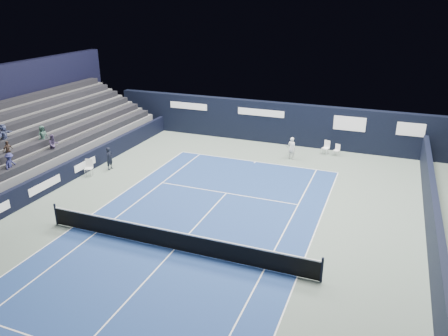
% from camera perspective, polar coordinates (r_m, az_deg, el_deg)
% --- Properties ---
extents(ground, '(48.00, 48.00, 0.00)m').
position_cam_1_polar(ground, '(21.15, -4.01, -7.94)').
color(ground, '#596A5F').
rests_on(ground, ground).
extents(court_surface, '(10.97, 23.77, 0.01)m').
position_cam_1_polar(court_surface, '(19.61, -6.52, -10.56)').
color(court_surface, navy).
rests_on(court_surface, ground).
extents(enclosure_wall_right, '(0.30, 22.00, 1.80)m').
position_cam_1_polar(enclosure_wall_right, '(22.79, 25.50, -5.32)').
color(enclosure_wall_right, black).
rests_on(enclosure_wall_right, ground).
extents(folding_chair_back_a, '(0.55, 0.57, 0.98)m').
position_cam_1_polar(folding_chair_back_a, '(31.61, 13.27, 2.93)').
color(folding_chair_back_a, white).
rests_on(folding_chair_back_a, ground).
extents(folding_chair_back_b, '(0.47, 0.46, 0.83)m').
position_cam_1_polar(folding_chair_back_b, '(31.50, 14.53, 2.40)').
color(folding_chair_back_b, white).
rests_on(folding_chair_back_b, ground).
extents(line_judge_chair, '(0.58, 0.57, 1.04)m').
position_cam_1_polar(line_judge_chair, '(28.29, -17.22, 0.22)').
color(line_judge_chair, white).
rests_on(line_judge_chair, ground).
extents(line_judge, '(0.39, 0.56, 1.47)m').
position_cam_1_polar(line_judge, '(28.90, -14.73, 1.23)').
color(line_judge, black).
rests_on(line_judge, ground).
extents(court_markings, '(11.03, 23.83, 0.00)m').
position_cam_1_polar(court_markings, '(19.61, -6.52, -10.55)').
color(court_markings, white).
rests_on(court_markings, court_surface).
extents(tennis_net, '(12.90, 0.10, 1.10)m').
position_cam_1_polar(tennis_net, '(19.35, -6.59, -9.29)').
color(tennis_net, black).
rests_on(tennis_net, ground).
extents(back_sponsor_wall, '(26.00, 0.63, 3.10)m').
position_cam_1_polar(back_sponsor_wall, '(33.31, 6.60, 5.92)').
color(back_sponsor_wall, black).
rests_on(back_sponsor_wall, ground).
extents(side_barrier_left, '(0.33, 22.00, 1.20)m').
position_cam_1_polar(side_barrier_left, '(28.74, -17.97, 0.48)').
color(side_barrier_left, black).
rests_on(side_barrier_left, ground).
extents(spectator_stand, '(6.00, 18.00, 6.40)m').
position_cam_1_polar(spectator_stand, '(31.47, -22.51, 4.26)').
color(spectator_stand, '#545457').
rests_on(spectator_stand, ground).
extents(tennis_player, '(0.62, 0.85, 1.54)m').
position_cam_1_polar(tennis_player, '(30.12, 8.83, 2.59)').
color(tennis_player, white).
rests_on(tennis_player, ground).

